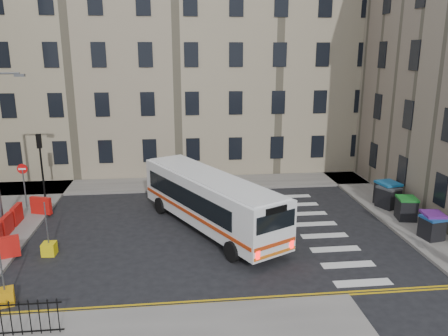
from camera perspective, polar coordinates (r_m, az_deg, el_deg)
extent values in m
plane|color=black|center=(23.51, 2.65, -8.09)|extent=(120.00, 120.00, 0.00)
cube|color=slate|center=(31.42, -10.72, -2.20)|extent=(36.00, 3.20, 0.15)
cube|color=slate|center=(29.70, 18.85, -3.78)|extent=(2.40, 26.00, 0.15)
cube|color=gray|center=(37.06, -12.14, 12.76)|extent=(38.00, 10.50, 16.00)
cylinder|color=black|center=(30.08, -22.63, -0.57)|extent=(0.12, 0.12, 3.20)
cube|color=black|center=(29.64, -23.02, 3.26)|extent=(0.28, 0.22, 0.90)
cylinder|color=#595B5E|center=(28.50, -24.59, -2.43)|extent=(0.08, 0.08, 2.40)
cube|color=red|center=(28.12, -24.92, 0.49)|extent=(0.60, 0.04, 0.60)
cube|color=red|center=(25.05, -26.51, -6.65)|extent=(0.25, 1.25, 1.00)
cube|color=red|center=(26.37, -25.43, -5.48)|extent=(0.25, 1.25, 1.00)
cube|color=red|center=(27.25, -22.79, -4.54)|extent=(1.26, 0.66, 1.00)
cube|color=red|center=(22.31, -26.72, -9.26)|extent=(1.26, 0.66, 1.00)
cube|color=white|center=(23.08, -1.86, -4.04)|extent=(7.05, 10.51, 2.41)
cube|color=black|center=(22.83, -5.10, -3.80)|extent=(3.99, 7.55, 0.96)
cube|color=black|center=(24.03, -0.02, -2.78)|extent=(3.99, 7.55, 0.96)
cube|color=black|center=(27.46, -7.78, -0.55)|extent=(1.91, 1.04, 1.06)
cube|color=black|center=(18.90, 6.81, -6.98)|extent=(1.91, 1.04, 0.77)
cube|color=#B3340F|center=(22.69, -4.47, -5.98)|extent=(4.86, 9.24, 0.17)
cube|color=#B3340F|center=(23.91, 0.64, -4.83)|extent=(4.86, 9.24, 0.17)
cube|color=#FF0C0C|center=(18.86, 4.43, -11.30)|extent=(0.21, 0.14, 0.39)
cube|color=#FF0C0C|center=(20.01, 8.84, -9.83)|extent=(0.21, 0.14, 0.39)
cylinder|color=black|center=(25.90, -8.34, -4.88)|extent=(0.69, 0.98, 0.96)
cylinder|color=black|center=(26.95, -3.71, -3.95)|extent=(0.69, 0.98, 0.96)
cylinder|color=black|center=(20.02, 1.04, -10.85)|extent=(0.69, 0.98, 0.96)
cylinder|color=black|center=(21.37, 6.41, -9.21)|extent=(0.69, 0.98, 0.96)
cube|color=black|center=(24.25, 25.47, -7.18)|extent=(1.00, 1.11, 1.03)
cube|color=navy|center=(24.05, 25.62, -5.91)|extent=(1.05, 1.16, 0.11)
cube|color=black|center=(24.48, 25.52, -6.84)|extent=(1.06, 1.19, 1.14)
cube|color=#5B2078|center=(24.27, 25.69, -5.46)|extent=(1.11, 1.25, 0.12)
cube|color=black|center=(26.38, 22.69, -5.00)|extent=(1.14, 1.26, 1.14)
cube|color=#1A7524|center=(26.19, 22.82, -3.69)|extent=(1.20, 1.31, 0.12)
cube|color=black|center=(27.94, 20.64, -3.69)|extent=(1.34, 1.41, 1.16)
cube|color=#3D3D40|center=(27.75, 20.76, -2.43)|extent=(1.40, 1.48, 0.12)
cube|color=black|center=(28.29, 20.55, -3.29)|extent=(1.32, 1.45, 1.32)
cube|color=#16588A|center=(28.08, 20.69, -1.88)|extent=(1.38, 1.52, 0.14)
cube|color=yellow|center=(22.24, -21.86, -9.77)|extent=(0.63, 0.63, 0.60)
cube|color=orange|center=(18.91, -26.64, -14.82)|extent=(0.75, 0.75, 0.60)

